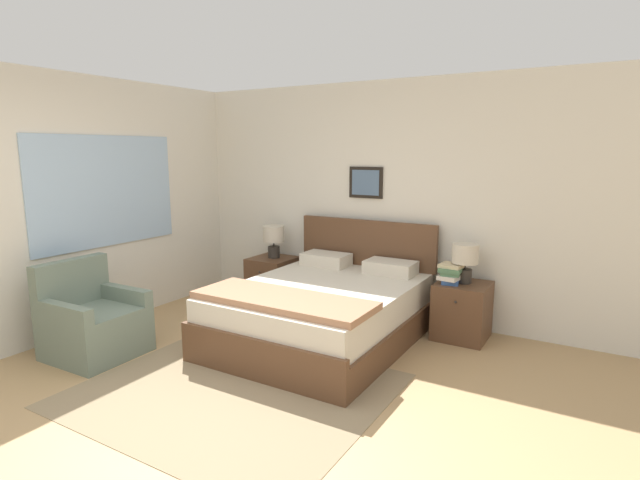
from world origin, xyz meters
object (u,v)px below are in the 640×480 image
nightstand_near_window (273,280)px  table_lamp_near_window (274,237)px  bed (322,311)px  nightstand_by_door (462,311)px  armchair (93,324)px  table_lamp_by_door (465,258)px

nightstand_near_window → table_lamp_near_window: (0.01, 0.02, 0.53)m
bed → nightstand_by_door: 1.40m
bed → nightstand_by_door: (1.16, 0.78, -0.03)m
armchair → table_lamp_by_door: size_ratio=2.20×
nightstand_near_window → table_lamp_near_window: table_lamp_near_window is taller
nightstand_by_door → table_lamp_near_window: (-2.31, 0.02, 0.53)m
bed → armchair: bed is taller
nightstand_near_window → table_lamp_by_door: (2.32, 0.02, 0.53)m
nightstand_near_window → nightstand_by_door: bearing=0.0°
nightstand_near_window → nightstand_by_door: size_ratio=1.00×
nightstand_by_door → table_lamp_by_door: bearing=94.5°
table_lamp_by_door → armchair: bearing=-142.4°
nightstand_near_window → table_lamp_near_window: 0.53m
bed → table_lamp_by_door: (1.16, 0.80, 0.51)m
nightstand_by_door → table_lamp_near_window: table_lamp_near_window is taller
table_lamp_near_window → table_lamp_by_door: 2.31m
bed → table_lamp_near_window: bed is taller
bed → nightstand_by_door: bearing=33.8°
bed → table_lamp_near_window: bearing=145.3°
bed → table_lamp_by_door: bearing=34.5°
nightstand_near_window → nightstand_by_door: (2.32, 0.00, 0.00)m
bed → armchair: bearing=-140.3°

